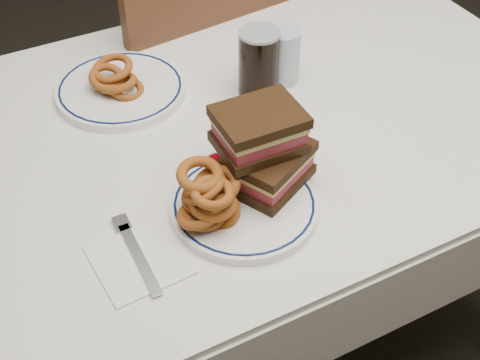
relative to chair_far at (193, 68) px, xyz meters
name	(u,v)px	position (x,y,z in m)	size (l,w,h in m)	color
floor	(251,335)	(-0.08, -0.48, -0.55)	(6.00, 7.00, 0.00)	black
dining_table	(255,154)	(-0.08, -0.48, 0.10)	(1.27, 0.87, 0.75)	silver
chair_far	(193,68)	(0.00, 0.00, 0.00)	(0.52, 0.52, 1.01)	#4D2C18
main_plate	(244,205)	(-0.22, -0.70, 0.21)	(0.24, 0.24, 0.02)	white
reuben_sandwich	(264,148)	(-0.16, -0.66, 0.29)	(0.17, 0.15, 0.14)	black
onion_rings_main	(208,197)	(-0.28, -0.70, 0.26)	(0.12, 0.11, 0.11)	#6A370E
ketchup_ramekin	(219,167)	(-0.22, -0.62, 0.23)	(0.05, 0.05, 0.03)	silver
beer_mug	(260,61)	(-0.03, -0.42, 0.27)	(0.12, 0.08, 0.14)	black
water_glass	(282,56)	(0.02, -0.40, 0.26)	(0.07, 0.07, 0.11)	#A9C3DA
far_plate	(121,89)	(-0.28, -0.30, 0.21)	(0.26, 0.26, 0.02)	white
onion_rings_far	(116,79)	(-0.29, -0.30, 0.24)	(0.10, 0.11, 0.07)	#6A370E
napkin_fork	(139,258)	(-0.41, -0.72, 0.20)	(0.14, 0.18, 0.01)	white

